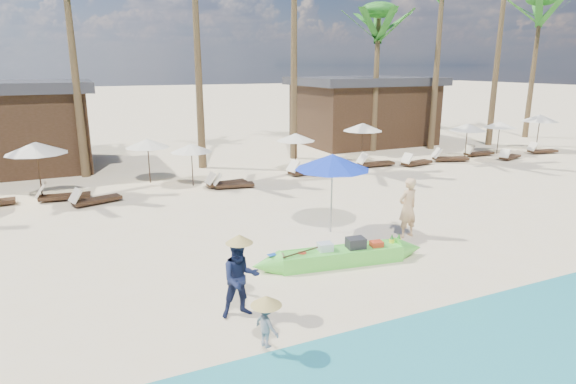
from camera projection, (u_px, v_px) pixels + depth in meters
name	position (u px, v px, depth m)	size (l,w,h in m)	color
ground	(268.00, 286.00, 11.32)	(240.00, 240.00, 0.00)	beige
green_canoe	(341.00, 256.00, 12.56)	(5.28, 1.16, 0.67)	#53CD3E
tourist	(408.00, 208.00, 14.39)	(0.67, 0.44, 1.83)	tan
vendor_green	(240.00, 278.00, 9.81)	(0.81, 0.63, 1.66)	#151C3B
vendor_yellow	(266.00, 324.00, 8.49)	(0.56, 0.32, 0.87)	gray
blue_umbrella	(332.00, 162.00, 14.46)	(2.29, 2.29, 2.47)	#99999E
resort_parasol_4	(36.00, 148.00, 17.88)	(2.23, 2.23, 2.29)	#352115
lounger_4_right	(61.00, 195.00, 18.44)	(1.98, 0.78, 0.65)	#352115
resort_parasol_5	(147.00, 143.00, 20.83)	(1.91, 1.91, 1.97)	#352115
lounger_5_left	(93.00, 199.00, 17.93)	(1.91, 1.09, 0.62)	#352115
resort_parasol_6	(191.00, 148.00, 20.37)	(1.78, 1.78, 1.83)	#352115
lounger_6_left	(232.00, 184.00, 20.30)	(1.78, 0.81, 0.58)	#352115
lounger_6_right	(224.00, 182.00, 20.56)	(1.81, 0.70, 0.60)	#352115
resort_parasol_7	(296.00, 137.00, 22.91)	(1.86, 1.86, 1.92)	#352115
lounger_7_left	(305.00, 170.00, 22.83)	(2.06, 0.96, 0.67)	#352115
lounger_7_right	(325.00, 170.00, 22.87)	(1.95, 0.63, 0.66)	#352115
resort_parasol_8	(363.00, 127.00, 25.10)	(2.07, 2.07, 2.13)	#352115
lounger_8_left	(374.00, 163.00, 24.59)	(1.99, 0.77, 0.66)	#352115
resort_parasol_9	(468.00, 127.00, 25.89)	(1.96, 1.96, 2.02)	#352115
lounger_9_left	(415.00, 162.00, 24.86)	(1.91, 0.84, 0.63)	#352115
lounger_9_right	(448.00, 158.00, 25.94)	(2.04, 1.21, 0.66)	#352115
resort_parasol_10	(500.00, 125.00, 27.87)	(1.84, 1.84, 1.90)	#352115
lounger_10_left	(477.00, 153.00, 27.49)	(1.87, 0.66, 0.63)	#352115
lounger_10_right	(509.00, 156.00, 26.49)	(1.75, 0.97, 0.57)	#352115
resort_parasol_11	(540.00, 118.00, 28.80)	(2.14, 2.14, 2.20)	#352115
lounger_11_left	(541.00, 150.00, 28.29)	(1.88, 0.89, 0.61)	#352115
palm_6	(378.00, 29.00, 27.45)	(2.08, 2.08, 8.51)	brown
palm_9	(540.00, 20.00, 32.82)	(2.08, 2.08, 9.82)	brown
pavilion_east	(363.00, 110.00, 31.78)	(8.80, 6.60, 4.30)	#352115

